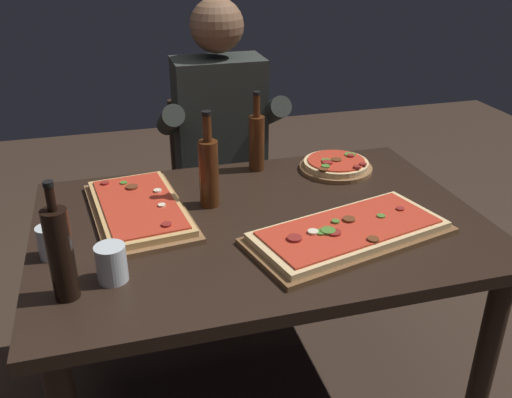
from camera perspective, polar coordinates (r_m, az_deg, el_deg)
The scene contains 12 objects.
ground_plane at distance 2.22m, azimuth 0.37°, elevation -19.23°, with size 6.40×6.40×0.00m, color #38281E.
dining_table at distance 1.82m, azimuth 0.43°, elevation -4.78°, with size 1.40×0.96×0.74m.
pizza_rectangular_front at distance 1.68m, azimuth 9.50°, elevation -3.41°, with size 0.67×0.43×0.05m.
pizza_rectangular_left at distance 1.83m, azimuth -11.88°, elevation -0.99°, with size 0.35×0.55×0.05m.
pizza_round_far at distance 2.15m, azimuth 8.18°, elevation 3.43°, with size 0.28×0.28×0.05m.
wine_bottle_dark at distance 2.10m, azimuth 0.06°, elevation 6.00°, with size 0.06×0.06×0.30m.
oil_bottle_amber at distance 1.43m, azimuth -19.37°, elevation -5.22°, with size 0.06×0.06×0.32m.
vinegar_bottle_green at distance 1.82m, azimuth -4.86°, elevation 2.94°, with size 0.06×0.06×0.32m.
tumbler_near_camera at distance 1.50m, azimuth -14.57°, elevation -6.38°, with size 0.08×0.08×0.10m.
tumbler_far_side at distance 1.66m, azimuth -20.30°, elevation -4.34°, with size 0.07×0.07×0.09m.
diner_chair at distance 2.64m, azimuth -3.88°, elevation 1.59°, with size 0.44×0.44×0.87m.
seated_diner at distance 2.43m, azimuth -3.47°, elevation 5.96°, with size 0.53×0.41×1.33m.
Camera 1 is at (-0.43, -1.50, 1.58)m, focal length 39.10 mm.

